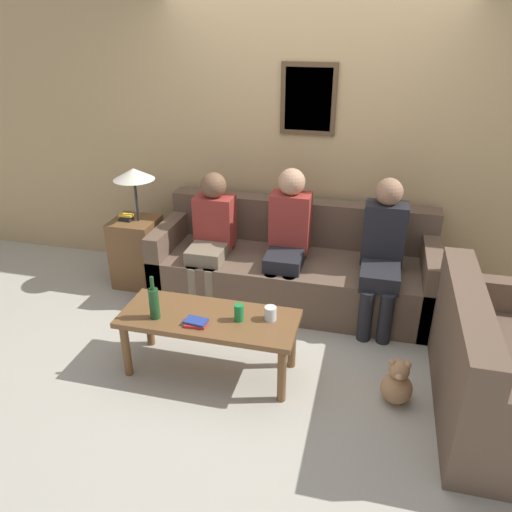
% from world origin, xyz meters
% --- Properties ---
extents(ground_plane, '(16.00, 16.00, 0.00)m').
position_xyz_m(ground_plane, '(0.00, 0.00, 0.00)').
color(ground_plane, '#ADA899').
extents(wall_back, '(9.00, 0.08, 2.60)m').
position_xyz_m(wall_back, '(0.00, 1.00, 1.30)').
color(wall_back, tan).
rests_on(wall_back, ground_plane).
extents(couch_main, '(2.43, 0.89, 0.84)m').
position_xyz_m(couch_main, '(0.00, 0.53, 0.29)').
color(couch_main, brown).
rests_on(couch_main, ground_plane).
extents(couch_side, '(0.89, 1.41, 0.84)m').
position_xyz_m(couch_side, '(1.56, -0.63, 0.30)').
color(couch_side, brown).
rests_on(couch_side, ground_plane).
extents(coffee_table, '(1.24, 0.50, 0.46)m').
position_xyz_m(coffee_table, '(-0.40, -0.66, 0.40)').
color(coffee_table, brown).
rests_on(coffee_table, ground_plane).
extents(side_table_with_lamp, '(0.43, 0.40, 1.14)m').
position_xyz_m(side_table_with_lamp, '(-1.49, 0.44, 0.41)').
color(side_table_with_lamp, brown).
rests_on(side_table_with_lamp, ground_plane).
extents(wine_bottle, '(0.07, 0.07, 0.32)m').
position_xyz_m(wine_bottle, '(-0.75, -0.76, 0.58)').
color(wine_bottle, '#19421E').
rests_on(wine_bottle, coffee_table).
extents(drinking_glass, '(0.08, 0.08, 0.10)m').
position_xyz_m(drinking_glass, '(0.03, -0.59, 0.51)').
color(drinking_glass, silver).
rests_on(drinking_glass, coffee_table).
extents(book_stack, '(0.16, 0.13, 0.03)m').
position_xyz_m(book_stack, '(-0.44, -0.78, 0.48)').
color(book_stack, red).
rests_on(book_stack, coffee_table).
extents(soda_can, '(0.07, 0.07, 0.12)m').
position_xyz_m(soda_can, '(-0.18, -0.66, 0.52)').
color(soda_can, '#197A38').
rests_on(soda_can, coffee_table).
extents(person_left, '(0.34, 0.57, 1.14)m').
position_xyz_m(person_left, '(-0.72, 0.37, 0.63)').
color(person_left, '#756651').
rests_on(person_left, ground_plane).
extents(person_middle, '(0.34, 0.59, 1.22)m').
position_xyz_m(person_middle, '(-0.04, 0.41, 0.67)').
color(person_middle, black).
rests_on(person_middle, ground_plane).
extents(person_right, '(0.34, 0.62, 1.21)m').
position_xyz_m(person_right, '(0.74, 0.34, 0.66)').
color(person_right, black).
rests_on(person_right, ground_plane).
extents(teddy_bear, '(0.21, 0.21, 0.33)m').
position_xyz_m(teddy_bear, '(0.91, -0.67, 0.14)').
color(teddy_bear, '#A87A51').
rests_on(teddy_bear, ground_plane).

